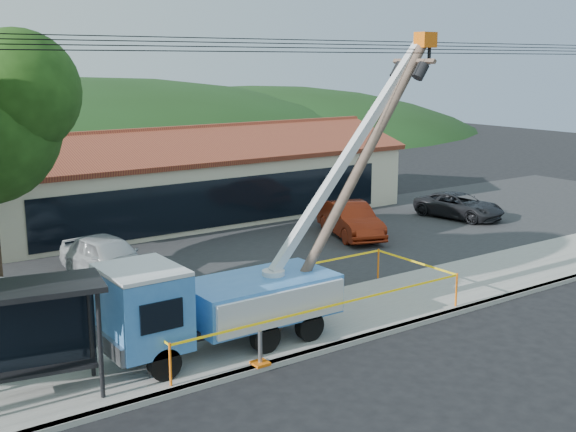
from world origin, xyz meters
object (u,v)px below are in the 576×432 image
(car_red, at_px, (350,239))
(car_dark, at_px, (459,220))
(utility_truck, at_px, (218,297))
(car_silver, at_px, (109,280))
(leaning_pole, at_px, (359,168))
(bus_shelter, at_px, (40,312))

(car_red, relative_size, car_dark, 1.03)
(car_red, distance_m, car_dark, 7.03)
(utility_truck, relative_size, car_red, 2.32)
(utility_truck, distance_m, car_red, 13.90)
(car_silver, bearing_deg, car_red, -10.15)
(leaning_pole, relative_size, car_silver, 1.84)
(car_red, bearing_deg, bus_shelter, -135.58)
(car_silver, relative_size, car_red, 0.99)
(leaning_pole, height_order, car_silver, leaning_pole)
(car_silver, distance_m, car_dark, 18.31)
(utility_truck, height_order, car_red, utility_truck)
(car_silver, xyz_separation_m, car_dark, (18.31, -0.33, 0.00))
(utility_truck, height_order, car_dark, utility_truck)
(car_red, height_order, car_dark, car_red)
(utility_truck, bearing_deg, leaning_pole, -1.98)
(car_dark, bearing_deg, car_red, 169.09)
(utility_truck, bearing_deg, car_dark, 23.02)
(bus_shelter, distance_m, car_silver, 9.66)
(leaning_pole, xyz_separation_m, car_dark, (13.59, 7.96, -4.73))
(car_silver, bearing_deg, utility_truck, -99.28)
(utility_truck, bearing_deg, bus_shelter, 179.90)
(leaning_pole, relative_size, bus_shelter, 2.74)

